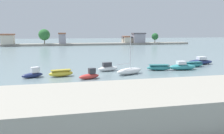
{
  "coord_description": "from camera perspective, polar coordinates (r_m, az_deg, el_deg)",
  "views": [
    {
      "loc": [
        -1.01,
        -22.59,
        6.99
      ],
      "look_at": [
        7.27,
        15.0,
        0.69
      ],
      "focal_mm": 35.11,
      "sensor_mm": 36.0,
      "label": 1
    }
  ],
  "objects": [
    {
      "name": "moored_boat_8",
      "position": [
        46.25,
        20.41,
        0.62
      ],
      "size": [
        4.4,
        1.66,
        1.0
      ],
      "rotation": [
        0.0,
        0.0,
        0.06
      ],
      "color": "teal",
      "rests_on": "ground"
    },
    {
      "name": "moored_boat_4",
      "position": [
        38.85,
        -1.07,
        -0.25
      ],
      "size": [
        4.12,
        2.21,
        1.55
      ],
      "rotation": [
        0.0,
        0.0,
        0.27
      ],
      "color": "white",
      "rests_on": "ground"
    },
    {
      "name": "ground_plane",
      "position": [
        23.67,
        -9.51,
        -8.02
      ],
      "size": [
        400.0,
        400.0,
        0.0
      ],
      "primitive_type": "plane",
      "color": "slate"
    },
    {
      "name": "moored_boat_9",
      "position": [
        50.53,
        22.04,
        1.34
      ],
      "size": [
        5.47,
        2.39,
        1.63
      ],
      "rotation": [
        0.0,
        0.0,
        -0.06
      ],
      "color": "navy",
      "rests_on": "ground"
    },
    {
      "name": "seawall_embankment",
      "position": [
        16.6,
        -8.32,
        -11.07
      ],
      "size": [
        75.21,
        7.73,
        2.48
      ],
      "primitive_type": "cube",
      "color": "#9E998C",
      "rests_on": "ground"
    },
    {
      "name": "moored_boat_2",
      "position": [
        35.1,
        -13.14,
        -1.59
      ],
      "size": [
        3.91,
        1.9,
        1.06
      ],
      "rotation": [
        0.0,
        0.0,
        0.18
      ],
      "color": "yellow",
      "rests_on": "ground"
    },
    {
      "name": "moored_boat_6",
      "position": [
        40.46,
        12.15,
        -0.15
      ],
      "size": [
        4.62,
        2.02,
        1.03
      ],
      "rotation": [
        0.0,
        0.0,
        -0.16
      ],
      "color": "teal",
      "rests_on": "ground"
    },
    {
      "name": "moored_boat_3",
      "position": [
        32.68,
        -5.86,
        -2.21
      ],
      "size": [
        3.45,
        2.17,
        1.57
      ],
      "rotation": [
        0.0,
        0.0,
        0.35
      ],
      "color": "#C63833",
      "rests_on": "ground"
    },
    {
      "name": "moored_boat_7",
      "position": [
        42.04,
        17.84,
        0.1
      ],
      "size": [
        5.21,
        2.1,
        1.62
      ],
      "rotation": [
        0.0,
        0.0,
        -0.06
      ],
      "color": "teal",
      "rests_on": "ground"
    },
    {
      "name": "distant_shoreline",
      "position": [
        112.0,
        -12.53,
        6.69
      ],
      "size": [
        131.6,
        6.83,
        8.08
      ],
      "color": "gray",
      "rests_on": "ground"
    },
    {
      "name": "moored_boat_1",
      "position": [
        35.5,
        -19.88,
        -1.7
      ],
      "size": [
        3.36,
        2.41,
        1.58
      ],
      "rotation": [
        0.0,
        0.0,
        0.46
      ],
      "color": "navy",
      "rests_on": "ground"
    },
    {
      "name": "mooring_buoy_0",
      "position": [
        29.99,
        8.04,
        -4.01
      ],
      "size": [
        0.28,
        0.28,
        0.28
      ],
      "primitive_type": "sphere",
      "color": "yellow",
      "rests_on": "ground"
    },
    {
      "name": "moored_boat_5",
      "position": [
        35.99,
        4.57,
        -1.03
      ],
      "size": [
        5.19,
        3.27,
        6.76
      ],
      "rotation": [
        0.0,
        0.0,
        0.39
      ],
      "color": "white",
      "rests_on": "ground"
    }
  ]
}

